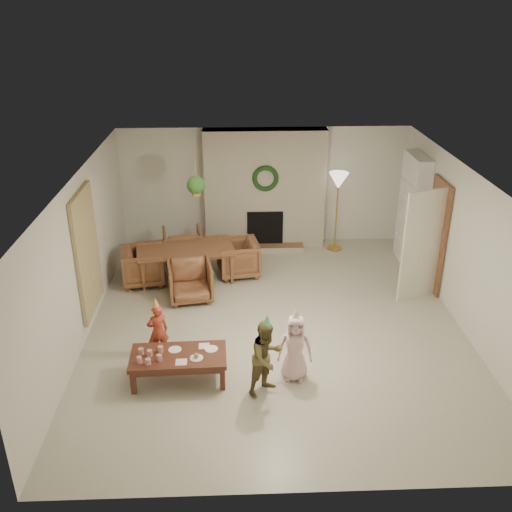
{
  "coord_description": "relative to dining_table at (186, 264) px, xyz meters",
  "views": [
    {
      "loc": [
        -0.64,
        -8.01,
        4.9
      ],
      "look_at": [
        -0.3,
        0.4,
        1.05
      ],
      "focal_mm": 39.85,
      "sensor_mm": 36.0,
      "label": 1
    }
  ],
  "objects": [
    {
      "name": "ceiling",
      "position": [
        1.56,
        -1.7,
        2.18
      ],
      "size": [
        7.0,
        7.0,
        0.0
      ],
      "primitive_type": "plane",
      "rotation": [
        3.14,
        0.0,
        0.0
      ],
      "color": "white",
      "rests_on": "wall_back"
    },
    {
      "name": "party_hat_plaid",
      "position": [
        1.32,
        -3.42,
        0.8
      ],
      "size": [
        0.16,
        0.16,
        0.18
      ],
      "primitive_type": "cone",
      "rotation": [
        0.0,
        0.0,
        0.33
      ],
      "color": "#55C66E",
      "rests_on": "child_plaid"
    },
    {
      "name": "child_plaid",
      "position": [
        1.32,
        -3.42,
        0.22
      ],
      "size": [
        0.66,
        0.65,
        1.08
      ],
      "primitive_type": "imported",
      "rotation": [
        0.0,
        0.0,
        0.68
      ],
      "color": "brown",
      "rests_on": "floor"
    },
    {
      "name": "dining_table",
      "position": [
        0.0,
        0.0,
        0.0
      ],
      "size": [
        1.93,
        1.27,
        0.63
      ],
      "primitive_type": "imported",
      "rotation": [
        0.0,
        0.0,
        0.16
      ],
      "color": "brown",
      "rests_on": "floor"
    },
    {
      "name": "door_leaf",
      "position": [
        4.14,
        -0.88,
        0.68
      ],
      "size": [
        0.77,
        0.32,
        2.0
      ],
      "primitive_type": "cube",
      "rotation": [
        0.0,
        0.0,
        -1.22
      ],
      "color": "beige",
      "rests_on": "floor"
    },
    {
      "name": "coffee_leg_br",
      "position": [
        0.71,
        -2.83,
        -0.14
      ],
      "size": [
        0.07,
        0.07,
        0.35
      ],
      "primitive_type": "cube",
      "rotation": [
        0.0,
        0.0,
        0.03
      ],
      "color": "#51291B",
      "rests_on": "floor"
    },
    {
      "name": "bookshelf_shelf_b",
      "position": [
        4.38,
        0.6,
        0.53
      ],
      "size": [
        0.3,
        0.92,
        0.03
      ],
      "primitive_type": "cube",
      "color": "white",
      "rests_on": "bookshelf_carcass"
    },
    {
      "name": "coffee_table_apron",
      "position": [
        0.11,
        -3.12,
        -0.01
      ],
      "size": [
        1.24,
        0.6,
        0.08
      ],
      "primitive_type": "cube",
      "rotation": [
        0.0,
        0.0,
        0.03
      ],
      "color": "#51291B",
      "rests_on": "floor"
    },
    {
      "name": "coffee_leg_fr",
      "position": [
        0.72,
        -3.37,
        -0.14
      ],
      "size": [
        0.07,
        0.07,
        0.35
      ],
      "primitive_type": "cube",
      "rotation": [
        0.0,
        0.0,
        0.03
      ],
      "color": "#51291B",
      "rests_on": "floor"
    },
    {
      "name": "wall_left",
      "position": [
        -1.44,
        -1.7,
        0.93
      ],
      "size": [
        0.0,
        7.0,
        7.0
      ],
      "primitive_type": "plane",
      "rotation": [
        1.57,
        0.0,
        1.57
      ],
      "color": "silver",
      "rests_on": "floor"
    },
    {
      "name": "coffee_table_top",
      "position": [
        0.11,
        -3.12,
        0.06
      ],
      "size": [
        1.34,
        0.7,
        0.06
      ],
      "primitive_type": "cube",
      "rotation": [
        0.0,
        0.0,
        0.03
      ],
      "color": "#51291B",
      "rests_on": "floor"
    },
    {
      "name": "hanging_plant_cord",
      "position": [
        0.26,
        -0.2,
        1.83
      ],
      "size": [
        0.01,
        0.01,
        0.7
      ],
      "primitive_type": "cylinder",
      "color": "tan",
      "rests_on": "ceiling"
    },
    {
      "name": "napkin_right",
      "position": [
        0.46,
        -2.92,
        0.09
      ],
      "size": [
        0.16,
        0.16,
        0.01
      ],
      "primitive_type": "cube",
      "rotation": [
        0.0,
        0.0,
        0.03
      ],
      "color": "#FFBBC5",
      "rests_on": "coffee_table_top"
    },
    {
      "name": "floor_lamp_post",
      "position": [
        3.04,
        1.3,
        0.47
      ],
      "size": [
        0.03,
        0.03,
        1.51
      ],
      "primitive_type": "cylinder",
      "color": "gold",
      "rests_on": "floor"
    },
    {
      "name": "hanging_plant_pot",
      "position": [
        0.26,
        -0.2,
        1.48
      ],
      "size": [
        0.16,
        0.16,
        0.12
      ],
      "primitive_type": "cylinder",
      "color": "#9F6933",
      "rests_on": "hanging_plant_cord"
    },
    {
      "name": "cup_a",
      "position": [
        -0.39,
        -3.29,
        0.14
      ],
      "size": [
        0.07,
        0.07,
        0.09
      ],
      "primitive_type": "cylinder",
      "rotation": [
        0.0,
        0.0,
        0.03
      ],
      "color": "silver",
      "rests_on": "coffee_table_top"
    },
    {
      "name": "coffee_leg_fl",
      "position": [
        -0.48,
        -3.41,
        -0.14
      ],
      "size": [
        0.07,
        0.07,
        0.35
      ],
      "primitive_type": "cube",
      "rotation": [
        0.0,
        0.0,
        0.03
      ],
      "color": "#51291B",
      "rests_on": "floor"
    },
    {
      "name": "food_scoop",
      "position": [
        0.37,
        -3.21,
        0.14
      ],
      "size": [
        0.07,
        0.07,
        0.07
      ],
      "primitive_type": "sphere",
      "rotation": [
        0.0,
        0.0,
        0.03
      ],
      "color": "tan",
      "rests_on": "plate_b"
    },
    {
      "name": "floor",
      "position": [
        1.56,
        -1.7,
        -0.32
      ],
      "size": [
        7.0,
        7.0,
        0.0
      ],
      "primitive_type": "plane",
      "color": "#B7B29E",
      "rests_on": "ground"
    },
    {
      "name": "bookshelf_shelf_c",
      "position": [
        4.38,
        0.6,
        0.93
      ],
      "size": [
        0.3,
        0.92,
        0.03
      ],
      "primitive_type": "cube",
      "color": "white",
      "rests_on": "bookshelf_carcass"
    },
    {
      "name": "dining_chair_right",
      "position": [
        0.97,
        0.16,
        0.03
      ],
      "size": [
        0.88,
        0.86,
        0.7
      ],
      "primitive_type": "imported",
      "rotation": [
        0.0,
        0.0,
        -1.41
      ],
      "color": "brown",
      "rests_on": "floor"
    },
    {
      "name": "cup_b",
      "position": [
        -0.4,
        -3.08,
        0.14
      ],
      "size": [
        0.07,
        0.07,
        0.09
      ],
      "primitive_type": "cylinder",
      "rotation": [
        0.0,
        0.0,
        0.03
      ],
      "color": "silver",
      "rests_on": "coffee_table_top"
    },
    {
      "name": "books_row_upper",
      "position": [
        4.36,
        0.5,
        1.06
      ],
      "size": [
        0.2,
        0.36,
        0.22
      ],
      "primitive_type": "cube",
      "color": "gold",
      "rests_on": "bookshelf_shelf_c"
    },
    {
      "name": "child_red",
      "position": [
        -0.23,
        -2.55,
        0.12
      ],
      "size": [
        0.37,
        0.32,
        0.87
      ],
      "primitive_type": "imported",
      "rotation": [
        0.0,
        0.0,
        3.54
      ],
      "color": "#A53723",
      "rests_on": "floor"
    },
    {
      "name": "fireplace_firebox",
      "position": [
        1.56,
        1.42,
        0.13
      ],
      "size": [
        0.75,
        0.12,
        0.75
      ],
      "primitive_type": "cube",
      "color": "black",
      "rests_on": "floor"
    },
    {
      "name": "fireplace_hearth",
      "position": [
        1.56,
        1.25,
        -0.26
      ],
      "size": [
        1.6,
        0.3,
        0.12
      ],
      "primitive_type": "cube",
      "color": "brown",
      "rests_on": "floor"
    },
    {
      "name": "floor_lamp_base",
      "position": [
        3.04,
        1.3,
        -0.3
      ],
      "size": [
        0.31,
        0.31,
        0.03
      ],
      "primitive_type": "cylinder",
      "color": "gold",
      "rests_on": "floor"
    },
    {
      "name": "child_pink",
      "position": [
        1.73,
        -3.15,
        0.18
      ],
      "size": [
        0.51,
        0.36,
        0.99
      ],
      "primitive_type": "imported",
      "rotation": [
        0.0,
        0.0,
        -0.1
      ],
      "color": "#F7C5C9",
      "rests_on": "floor"
    },
    {
      "name": "wall_right",
      "position": [
        4.56,
        -1.7,
        0.93
      ],
      "size": [
        0.0,
        7.0,
        7.0
      ],
      "primitive_type": "plane",
      "rotation": [
        1.57,
        0.0,
        -1.57
      ],
      "color": "silver",
      "rests_on": "floor"
    },
    {
      "name": "cup_f",
      "position": [
        -0.13,
        -3.04,
        0.14
      ],
      "size": [
        0.07,
        0.07,
        0.09
      ],
      "primitive_type": "cylinder",
      "rotation": [
        0.0,
        0.0,
        0.03
      ],
      "color": "silver",
      "rests_on": "coffee_table_top"
    },
    {
      "name": "party_hat_pink",
      "position": [
        1.73,
        -3.15,
        0.72
      ],
      "size": [
        0.16,
        0.16,
        0.18
      ],
      "primitive_type": "cone",
      "rotation": [
        0.0,
        0.0,
        -0.27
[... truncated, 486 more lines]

